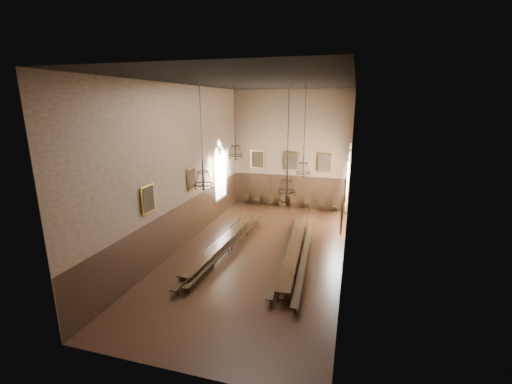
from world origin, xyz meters
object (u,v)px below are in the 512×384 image
at_px(bench_right_outer, 305,255).
at_px(chair_6, 321,207).
at_px(table_right, 294,251).
at_px(chair_2, 271,204).
at_px(chandelier_front_left, 203,178).
at_px(table_left, 225,244).
at_px(bench_left_inner, 232,246).
at_px(chair_0, 246,202).
at_px(chair_3, 282,204).
at_px(chair_1, 257,202).
at_px(chair_5, 307,206).
at_px(chair_4, 293,205).
at_px(chandelier_front_right, 287,183).
at_px(chandelier_back_left, 235,151).
at_px(bench_right_inner, 285,252).
at_px(chair_7, 335,209).
at_px(bench_left_outer, 216,245).
at_px(chandelier_back_right, 303,167).

height_order(bench_right_outer, chair_6, chair_6).
bearing_deg(bench_right_outer, table_right, 170.01).
height_order(chair_2, chandelier_front_left, chandelier_front_left).
bearing_deg(bench_right_outer, table_left, -179.97).
bearing_deg(bench_left_inner, chair_0, 102.54).
xyz_separation_m(chair_0, chair_2, (2.08, -0.01, 0.00)).
relative_size(chair_0, chair_3, 0.92).
distance_m(chair_1, chair_5, 4.08).
height_order(chair_0, chair_1, chair_1).
height_order(chair_1, chair_4, chair_1).
xyz_separation_m(table_right, chair_1, (-4.56, 8.71, -0.07)).
bearing_deg(chair_5, chair_3, 170.97).
relative_size(chair_2, chandelier_front_right, 0.18).
bearing_deg(table_right, chandelier_back_left, 145.32).
relative_size(table_left, chair_5, 9.09).
relative_size(chair_6, chandelier_back_left, 0.24).
height_order(chair_3, chandelier_front_left, chandelier_front_left).
bearing_deg(chair_2, bench_right_inner, -77.05).
bearing_deg(chair_4, chair_3, 164.19).
bearing_deg(chair_7, chair_4, 171.23).
relative_size(table_left, chair_2, 10.51).
xyz_separation_m(chair_0, chair_7, (7.03, 0.04, 0.00)).
distance_m(bench_right_inner, chandelier_front_left, 6.01).
bearing_deg(chandelier_front_right, bench_right_inner, 101.40).
relative_size(bench_left_outer, chandelier_back_right, 2.11).
xyz_separation_m(chair_7, chandelier_front_right, (-1.58, -11.26, 4.42)).
distance_m(bench_left_outer, chair_2, 8.85).
bearing_deg(chair_5, table_left, -118.23).
relative_size(chair_5, chandelier_front_right, 0.21).
height_order(chair_4, chandelier_back_left, chandelier_back_left).
distance_m(bench_left_inner, chandelier_front_right, 6.17).
bearing_deg(bench_right_outer, chair_5, 97.09).
relative_size(chair_5, chair_6, 0.98).
bearing_deg(chair_4, chair_1, 166.24).
relative_size(chair_6, chair_7, 1.18).
bearing_deg(table_left, bench_right_inner, 1.32).
bearing_deg(table_left, bench_left_inner, 10.83).
distance_m(table_right, bench_right_inner, 0.52).
height_order(bench_left_outer, chair_6, chair_6).
bearing_deg(table_right, bench_left_inner, -179.46).
xyz_separation_m(bench_left_outer, chair_2, (1.07, 8.79, -0.04)).
bearing_deg(chandelier_back_left, table_right, -34.68).
distance_m(chair_0, chair_2, 2.08).
height_order(bench_left_inner, bench_right_inner, bench_left_inner).
bearing_deg(chandelier_back_right, bench_left_outer, -146.84).
height_order(chair_6, chandelier_front_right, chandelier_front_right).
height_order(chair_3, chandelier_back_right, chandelier_back_right).
bearing_deg(bench_right_outer, chair_7, 83.66).
xyz_separation_m(table_left, chair_5, (3.42, 8.73, -0.05)).
distance_m(chair_4, chair_6, 2.17).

